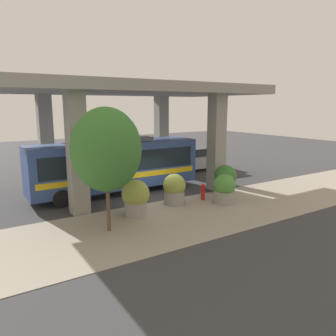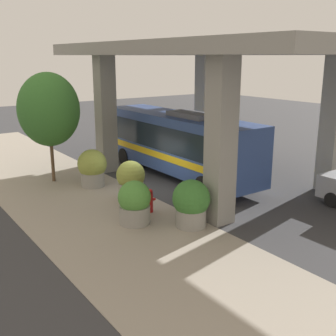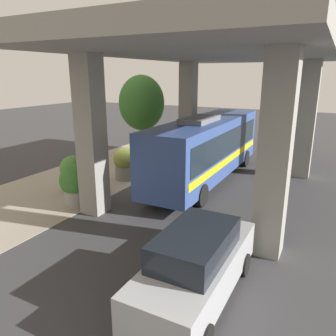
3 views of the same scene
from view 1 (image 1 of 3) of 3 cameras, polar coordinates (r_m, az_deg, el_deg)
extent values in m
plane|color=#38383A|center=(19.34, -1.35, -5.81)|extent=(80.00, 80.00, 0.00)
cube|color=gray|center=(16.96, 3.92, -8.23)|extent=(6.00, 40.00, 0.02)
cube|color=gray|center=(21.78, 8.44, 4.41)|extent=(0.90, 0.90, 6.29)
cube|color=gray|center=(17.28, -15.57, 2.45)|extent=(0.90, 0.90, 6.29)
cube|color=gray|center=(27.44, -1.16, 5.84)|extent=(0.90, 0.90, 6.29)
cube|color=gray|center=(24.02, -20.46, 4.44)|extent=(0.90, 0.90, 6.29)
cube|color=gray|center=(22.07, -6.93, 13.48)|extent=(9.40, 17.25, 0.60)
cube|color=#334C8C|center=(20.93, -9.06, 0.61)|extent=(2.44, 10.72, 2.84)
cube|color=#19232D|center=(20.87, -9.09, 1.53)|extent=(2.48, 9.86, 1.25)
cube|color=yellow|center=(21.03, -9.01, -0.92)|extent=(2.48, 10.19, 0.34)
cube|color=slate|center=(21.15, -6.51, 5.00)|extent=(1.22, 2.68, 0.24)
cylinder|color=black|center=(19.01, -18.02, -5.09)|extent=(0.28, 1.00, 1.00)
cylinder|color=black|center=(21.16, -19.57, -3.58)|extent=(0.28, 1.00, 1.00)
cylinder|color=black|center=(21.83, 0.69, -2.51)|extent=(0.28, 1.00, 1.00)
cylinder|color=black|center=(23.73, -2.32, -1.42)|extent=(0.28, 1.00, 1.00)
cylinder|color=#B21919|center=(19.58, 6.09, -4.42)|extent=(0.24, 0.24, 0.82)
sphere|color=#B21919|center=(19.45, 6.12, -3.05)|extent=(0.22, 0.22, 0.22)
cylinder|color=#B21919|center=(19.41, 6.42, -4.18)|extent=(0.14, 0.11, 0.11)
cylinder|color=#B21919|center=(19.68, 5.78, -3.96)|extent=(0.14, 0.11, 0.11)
cylinder|color=gray|center=(19.17, 9.76, -5.00)|extent=(1.19, 1.19, 0.72)
sphere|color=#4C8C38|center=(18.99, 9.83, -2.94)|extent=(1.26, 1.26, 1.26)
sphere|color=orange|center=(19.22, 9.78, -3.33)|extent=(0.41, 0.41, 0.41)
cylinder|color=gray|center=(21.25, 9.90, -3.41)|extent=(1.14, 1.14, 0.73)
sphere|color=#38722D|center=(21.08, 9.96, -1.42)|extent=(1.42, 1.42, 1.42)
sphere|color=#993F8C|center=(21.31, 9.91, -1.92)|extent=(0.40, 0.40, 0.40)
cylinder|color=gray|center=(18.67, 1.09, -5.19)|extent=(1.16, 1.16, 0.77)
sphere|color=olive|center=(18.48, 1.10, -2.99)|extent=(1.28, 1.28, 1.28)
sphere|color=#BF334C|center=(18.70, 1.15, -3.42)|extent=(0.40, 0.40, 0.40)
cylinder|color=gray|center=(16.89, -5.62, -7.01)|extent=(1.14, 1.14, 0.76)
sphere|color=olive|center=(16.67, -5.67, -4.48)|extent=(1.43, 1.43, 1.43)
sphere|color=#BF334C|center=(16.91, -5.53, -5.09)|extent=(0.40, 0.40, 0.40)
cylinder|color=brown|center=(14.73, -10.39, -5.73)|extent=(0.17, 0.17, 2.78)
ellipsoid|color=#38722D|center=(14.25, -10.70, 3.17)|extent=(3.03, 3.03, 3.64)
cube|color=#A5A8AD|center=(28.57, 5.43, 1.19)|extent=(1.73, 4.73, 0.99)
cube|color=black|center=(28.52, 5.64, 2.84)|extent=(1.47, 2.60, 0.66)
cylinder|color=black|center=(27.10, 3.89, -0.28)|extent=(0.22, 0.64, 0.64)
cylinder|color=black|center=(28.41, 1.95, 0.26)|extent=(0.22, 0.64, 0.64)
cylinder|color=black|center=(28.99, 8.81, 0.36)|extent=(0.22, 0.64, 0.64)
cylinder|color=black|center=(30.22, 6.78, 0.84)|extent=(0.22, 0.64, 0.64)
camera|label=2|loc=(26.18, 45.36, 9.22)|focal=45.00mm
camera|label=3|loc=(34.61, 11.78, 10.63)|focal=35.00mm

